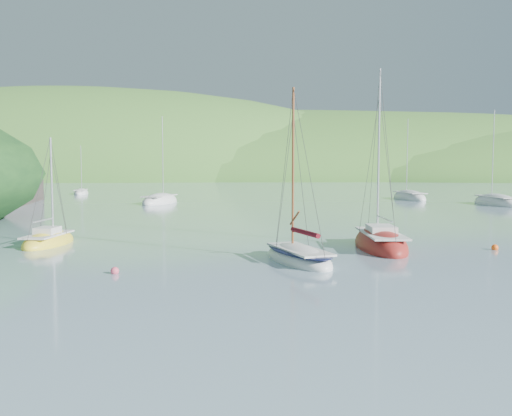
{
  "coord_description": "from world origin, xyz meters",
  "views": [
    {
      "loc": [
        1.94,
        -23.5,
        4.96
      ],
      "look_at": [
        1.69,
        8.0,
        2.41
      ],
      "focal_mm": 40.0,
      "sensor_mm": 36.0,
      "label": 1
    }
  ],
  "objects_px": {
    "daysailer_white": "(299,257)",
    "distant_sloop_c": "(81,193)",
    "distant_sloop_a": "(160,202)",
    "distant_sloop_b": "(409,198)",
    "distant_sloop_d": "(496,203)",
    "sailboat_yellow": "(49,242)",
    "sloop_red": "(380,245)"
  },
  "relations": [
    {
      "from": "sailboat_yellow",
      "to": "distant_sloop_d",
      "type": "xyz_separation_m",
      "value": [
        40.09,
        32.24,
        0.03
      ]
    },
    {
      "from": "distant_sloop_c",
      "to": "sloop_red",
      "type": "bearing_deg",
      "value": -66.55
    },
    {
      "from": "distant_sloop_a",
      "to": "distant_sloop_c",
      "type": "xyz_separation_m",
      "value": [
        -15.74,
        19.71,
        -0.04
      ]
    },
    {
      "from": "sloop_red",
      "to": "distant_sloop_a",
      "type": "relative_size",
      "value": 0.99
    },
    {
      "from": "daysailer_white",
      "to": "distant_sloop_a",
      "type": "relative_size",
      "value": 0.82
    },
    {
      "from": "daysailer_white",
      "to": "distant_sloop_c",
      "type": "xyz_separation_m",
      "value": [
        -29.75,
        59.89,
        -0.06
      ]
    },
    {
      "from": "sailboat_yellow",
      "to": "distant_sloop_d",
      "type": "relative_size",
      "value": 0.59
    },
    {
      "from": "daysailer_white",
      "to": "sloop_red",
      "type": "xyz_separation_m",
      "value": [
        5.02,
        4.48,
        0.0
      ]
    },
    {
      "from": "daysailer_white",
      "to": "distant_sloop_d",
      "type": "xyz_separation_m",
      "value": [
        25.44,
        37.99,
        -0.02
      ]
    },
    {
      "from": "daysailer_white",
      "to": "sailboat_yellow",
      "type": "bearing_deg",
      "value": 137.91
    },
    {
      "from": "sloop_red",
      "to": "distant_sloop_d",
      "type": "distance_m",
      "value": 39.24
    },
    {
      "from": "distant_sloop_b",
      "to": "sailboat_yellow",
      "type": "bearing_deg",
      "value": -136.75
    },
    {
      "from": "distant_sloop_a",
      "to": "distant_sloop_b",
      "type": "bearing_deg",
      "value": 27.24
    },
    {
      "from": "distant_sloop_b",
      "to": "daysailer_white",
      "type": "bearing_deg",
      "value": -119.48
    },
    {
      "from": "distant_sloop_d",
      "to": "sloop_red",
      "type": "bearing_deg",
      "value": -128.52
    },
    {
      "from": "distant_sloop_b",
      "to": "distant_sloop_d",
      "type": "bearing_deg",
      "value": -60.64
    },
    {
      "from": "distant_sloop_b",
      "to": "distant_sloop_a",
      "type": "bearing_deg",
      "value": -175.82
    },
    {
      "from": "distant_sloop_a",
      "to": "distant_sloop_d",
      "type": "height_order",
      "value": "distant_sloop_d"
    },
    {
      "from": "distant_sloop_a",
      "to": "distant_sloop_d",
      "type": "relative_size",
      "value": 0.95
    },
    {
      "from": "daysailer_white",
      "to": "distant_sloop_d",
      "type": "bearing_deg",
      "value": 35.54
    },
    {
      "from": "daysailer_white",
      "to": "sailboat_yellow",
      "type": "relative_size",
      "value": 1.32
    },
    {
      "from": "distant_sloop_a",
      "to": "distant_sloop_b",
      "type": "height_order",
      "value": "distant_sloop_b"
    },
    {
      "from": "sloop_red",
      "to": "distant_sloop_b",
      "type": "distance_m",
      "value": 44.98
    },
    {
      "from": "sailboat_yellow",
      "to": "distant_sloop_a",
      "type": "bearing_deg",
      "value": 94.0
    },
    {
      "from": "daysailer_white",
      "to": "distant_sloop_c",
      "type": "height_order",
      "value": "daysailer_white"
    },
    {
      "from": "distant_sloop_a",
      "to": "sloop_red",
      "type": "bearing_deg",
      "value": -47.76
    },
    {
      "from": "distant_sloop_c",
      "to": "distant_sloop_d",
      "type": "relative_size",
      "value": 0.68
    },
    {
      "from": "daysailer_white",
      "to": "sloop_red",
      "type": "distance_m",
      "value": 6.73
    },
    {
      "from": "daysailer_white",
      "to": "distant_sloop_b",
      "type": "distance_m",
      "value": 50.83
    },
    {
      "from": "sailboat_yellow",
      "to": "distant_sloop_b",
      "type": "distance_m",
      "value": 52.99
    },
    {
      "from": "distant_sloop_a",
      "to": "distant_sloop_d",
      "type": "distance_m",
      "value": 39.51
    },
    {
      "from": "distant_sloop_a",
      "to": "distant_sloop_b",
      "type": "distance_m",
      "value": 32.74
    }
  ]
}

